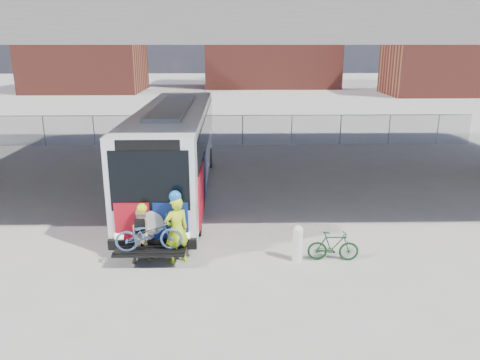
{
  "coord_description": "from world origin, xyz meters",
  "views": [
    {
      "loc": [
        0.28,
        -16.12,
        6.06
      ],
      "look_at": [
        0.58,
        -1.02,
        1.6
      ],
      "focal_mm": 35.0,
      "sensor_mm": 36.0,
      "label": 1
    }
  ],
  "objects_px": {
    "cyclist_hivis": "(176,228)",
    "cyclist_tan": "(144,235)",
    "bike_parked": "(333,246)",
    "bollard": "(298,242)",
    "bus": "(174,144)"
  },
  "relations": [
    {
      "from": "bus",
      "to": "cyclist_hivis",
      "type": "relative_size",
      "value": 6.06
    },
    {
      "from": "bike_parked",
      "to": "bollard",
      "type": "bearing_deg",
      "value": 92.83
    },
    {
      "from": "bike_parked",
      "to": "cyclist_hivis",
      "type": "bearing_deg",
      "value": 92.83
    },
    {
      "from": "cyclist_hivis",
      "to": "cyclist_tan",
      "type": "relative_size",
      "value": 1.21
    },
    {
      "from": "bus",
      "to": "bike_parked",
      "type": "bearing_deg",
      "value": -50.51
    },
    {
      "from": "bike_parked",
      "to": "cyclist_tan",
      "type": "bearing_deg",
      "value": 92.87
    },
    {
      "from": "bus",
      "to": "bollard",
      "type": "xyz_separation_m",
      "value": [
        4.17,
        -6.32,
        -1.52
      ]
    },
    {
      "from": "cyclist_tan",
      "to": "cyclist_hivis",
      "type": "bearing_deg",
      "value": -24.39
    },
    {
      "from": "bus",
      "to": "bike_parked",
      "type": "distance_m",
      "value": 8.35
    },
    {
      "from": "bus",
      "to": "bollard",
      "type": "relative_size",
      "value": 11.88
    },
    {
      "from": "cyclist_hivis",
      "to": "bike_parked",
      "type": "height_order",
      "value": "cyclist_hivis"
    },
    {
      "from": "cyclist_tan",
      "to": "bike_parked",
      "type": "bearing_deg",
      "value": -24.59
    },
    {
      "from": "cyclist_hivis",
      "to": "cyclist_tan",
      "type": "xyz_separation_m",
      "value": [
        -0.93,
        -0.0,
        -0.19
      ]
    },
    {
      "from": "bollard",
      "to": "cyclist_hivis",
      "type": "bearing_deg",
      "value": -180.0
    },
    {
      "from": "cyclist_tan",
      "to": "bike_parked",
      "type": "distance_m",
      "value": 5.42
    }
  ]
}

